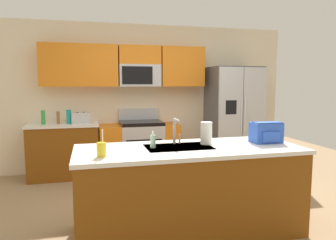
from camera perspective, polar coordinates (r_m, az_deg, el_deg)
The scene contains 15 objects.
ground_plane at distance 4.04m, azimuth 2.56°, elevation -15.94°, with size 9.00×9.00×0.00m, color #997A56.
kitchen_wall_unit at distance 5.73m, azimuth -4.75°, elevation 5.82°, with size 5.20×0.43×2.60m.
back_counter at distance 5.50m, azimuth -18.29°, elevation -5.24°, with size 1.13×0.63×0.90m.
range_oven at distance 5.55m, azimuth -5.23°, elevation -4.91°, with size 1.36×0.61×1.10m.
refrigerator at distance 5.93m, azimuth 11.75°, elevation 0.43°, with size 0.90×0.76×1.85m.
island_counter at distance 3.36m, azimuth 3.81°, elevation -12.43°, with size 2.31×0.91×0.90m.
toaster at distance 5.35m, azimuth -15.53°, elevation 0.38°, with size 0.28×0.16×0.18m.
pepper_mill at distance 5.42m, azimuth -19.28°, elevation 0.44°, with size 0.05×0.05×0.20m, color brown.
bottle_green at distance 5.41m, azimuth -21.68°, elevation 0.44°, with size 0.06×0.06×0.22m, color green.
bottle_teal at distance 5.36m, azimuth -17.54°, elevation 0.57°, with size 0.08×0.08×0.23m, color teal.
sink_faucet at distance 3.37m, azimuth 1.37°, elevation -1.59°, with size 0.09×0.21×0.28m.
drink_cup_yellow at distance 2.87m, azimuth -11.97°, elevation -5.24°, with size 0.08×0.08×0.25m.
soap_dispenser at distance 3.20m, azimuth -2.76°, elevation -3.85°, with size 0.06×0.06×0.17m.
paper_towel_roll at distance 3.40m, azimuth 6.96°, elevation -2.37°, with size 0.12×0.12×0.24m, color white.
backpack at distance 3.63m, azimuth 17.38°, elevation -2.10°, with size 0.32×0.22×0.23m.
Camera 1 is at (-1.08, -3.57, 1.55)m, focal length 33.64 mm.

